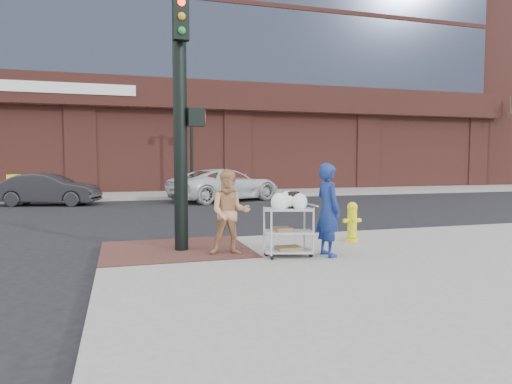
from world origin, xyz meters
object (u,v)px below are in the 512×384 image
object	(u,v)px
utility_cart	(288,227)
fire_hydrant	(352,221)
traffic_signal_pole	(181,110)
pedestrian_tan	(230,213)
woman_blue	(328,210)
lamp_post	(192,146)
sedan_dark	(49,189)
minivan_white	(225,185)

from	to	relation	value
utility_cart	fire_hydrant	world-z (taller)	utility_cart
traffic_signal_pole	pedestrian_tan	world-z (taller)	traffic_signal_pole
woman_blue	utility_cart	world-z (taller)	woman_blue
lamp_post	sedan_dark	distance (m)	7.53
minivan_white	fire_hydrant	world-z (taller)	minivan_white
pedestrian_tan	woman_blue	bearing A→B (deg)	-8.30
woman_blue	minivan_white	size ratio (longest dim) A/B	0.31
fire_hydrant	sedan_dark	bearing A→B (deg)	122.35
lamp_post	pedestrian_tan	distance (m)	16.04
sedan_dark	utility_cart	distance (m)	14.27
woman_blue	lamp_post	bearing A→B (deg)	-6.02
woman_blue	pedestrian_tan	distance (m)	1.79
pedestrian_tan	utility_cart	world-z (taller)	pedestrian_tan
fire_hydrant	woman_blue	bearing A→B (deg)	-133.53
sedan_dark	minivan_white	size ratio (longest dim) A/B	0.76
sedan_dark	fire_hydrant	xyz separation A→B (m)	(7.61, -12.01, -0.08)
woman_blue	utility_cart	xyz separation A→B (m)	(-0.70, 0.15, -0.31)
woman_blue	fire_hydrant	bearing A→B (deg)	-49.46
minivan_white	pedestrian_tan	bearing A→B (deg)	143.68
traffic_signal_pole	woman_blue	distance (m)	3.31
pedestrian_tan	traffic_signal_pole	bearing A→B (deg)	153.46
traffic_signal_pole	sedan_dark	bearing A→B (deg)	108.56
sedan_dark	pedestrian_tan	bearing A→B (deg)	-144.94
lamp_post	utility_cart	xyz separation A→B (m)	(-0.73, -16.33, -1.94)
woman_blue	pedestrian_tan	size ratio (longest dim) A/B	1.09
traffic_signal_pole	fire_hydrant	world-z (taller)	traffic_signal_pole
sedan_dark	utility_cart	size ratio (longest dim) A/B	3.45
lamp_post	woman_blue	size ratio (longest dim) A/B	2.38
lamp_post	sedan_dark	xyz separation A→B (m)	(-6.49, -3.27, -1.95)
sedan_dark	minivan_white	distance (m)	7.56
woman_blue	fire_hydrant	distance (m)	1.71
sedan_dark	fire_hydrant	bearing A→B (deg)	-133.44
traffic_signal_pole	pedestrian_tan	size ratio (longest dim) A/B	3.22
traffic_signal_pole	sedan_dark	world-z (taller)	traffic_signal_pole
minivan_white	traffic_signal_pole	bearing A→B (deg)	139.55
lamp_post	pedestrian_tan	bearing A→B (deg)	-96.11
lamp_post	minivan_white	distance (m)	3.93
traffic_signal_pole	woman_blue	bearing A→B (deg)	-27.09
pedestrian_tan	minivan_white	xyz separation A→B (m)	(2.76, 12.58, -0.18)
utility_cart	traffic_signal_pole	bearing A→B (deg)	147.73
traffic_signal_pole	utility_cart	bearing A→B (deg)	-32.27
pedestrian_tan	sedan_dark	bearing A→B (deg)	123.12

